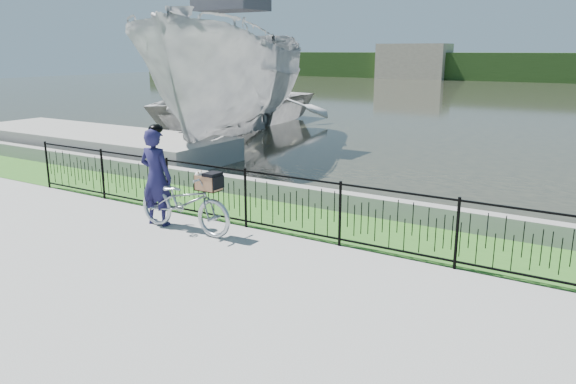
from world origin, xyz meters
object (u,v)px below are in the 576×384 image
Objects in this scene: dock at (95,142)px; boat_far at (228,103)px; bicycle_rig at (185,202)px; boat_near at (233,81)px; cyclist at (156,176)px.

dock is 0.99× the size of boat_far.
boat_far is (-8.76, 12.52, 0.41)m from bicycle_rig.
dock is at bearing -131.14° from boat_near.
cyclist is 14.83m from boat_far.
boat_far reaches higher than bicycle_rig.
boat_far reaches higher than cyclist.
cyclist is at bearing -32.02° from dock.
bicycle_rig is 0.21× the size of boat_far.
bicycle_rig is at bearing -55.03° from boat_far.
bicycle_rig is at bearing -2.89° from cyclist.
boat_far is (-8.01, 12.48, 0.02)m from cyclist.
boat_far is at bearing 122.69° from cyclist.
cyclist is 0.19× the size of boat_far.
dock is 4.70× the size of bicycle_rig.
boat_near reaches higher than cyclist.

